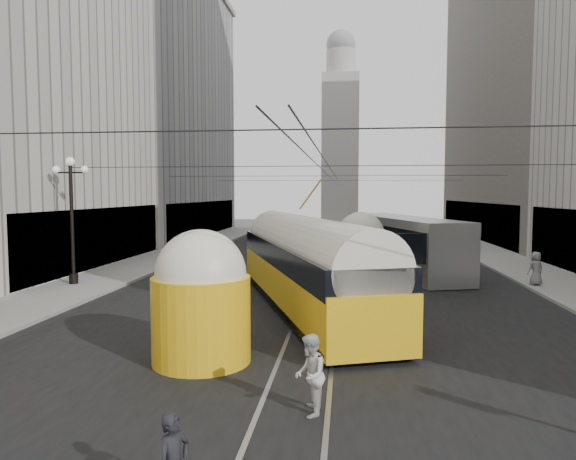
% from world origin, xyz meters
% --- Properties ---
extents(road, '(20.00, 85.00, 0.02)m').
position_xyz_m(road, '(0.00, 32.50, 0.00)').
color(road, black).
rests_on(road, ground).
extents(sidewalk_left, '(4.00, 72.00, 0.15)m').
position_xyz_m(sidewalk_left, '(-12.00, 36.00, 0.07)').
color(sidewalk_left, gray).
rests_on(sidewalk_left, ground).
extents(sidewalk_right, '(4.00, 72.00, 0.15)m').
position_xyz_m(sidewalk_right, '(12.00, 36.00, 0.07)').
color(sidewalk_right, gray).
rests_on(sidewalk_right, ground).
extents(rail_left, '(0.12, 85.00, 0.04)m').
position_xyz_m(rail_left, '(-0.75, 32.50, 0.00)').
color(rail_left, gray).
rests_on(rail_left, ground).
extents(rail_right, '(0.12, 85.00, 0.04)m').
position_xyz_m(rail_right, '(0.75, 32.50, 0.00)').
color(rail_right, gray).
rests_on(rail_right, ground).
extents(building_left_far, '(12.60, 28.60, 28.60)m').
position_xyz_m(building_left_far, '(-19.99, 48.00, 14.31)').
color(building_left_far, '#999999').
rests_on(building_left_far, ground).
extents(building_right_far, '(12.60, 32.60, 32.60)m').
position_xyz_m(building_right_far, '(20.00, 48.00, 16.31)').
color(building_right_far, '#514C47').
rests_on(building_right_far, ground).
extents(distant_tower, '(6.00, 6.00, 31.36)m').
position_xyz_m(distant_tower, '(0.00, 80.00, 14.97)').
color(distant_tower, '#B2AFA8').
rests_on(distant_tower, ground).
extents(lamppost_left_mid, '(1.86, 0.44, 6.37)m').
position_xyz_m(lamppost_left_mid, '(-12.60, 18.00, 3.74)').
color(lamppost_left_mid, black).
rests_on(lamppost_left_mid, sidewalk_left).
extents(catenary, '(25.00, 72.00, 0.23)m').
position_xyz_m(catenary, '(0.12, 31.49, 5.88)').
color(catenary, black).
rests_on(catenary, ground).
extents(streetcar, '(7.51, 16.47, 3.79)m').
position_xyz_m(streetcar, '(-0.50, 14.26, 1.85)').
color(streetcar, gold).
rests_on(streetcar, ground).
extents(city_bus, '(6.27, 13.39, 3.28)m').
position_xyz_m(city_bus, '(4.47, 25.15, 1.80)').
color(city_bus, '#9DA1A2').
rests_on(city_bus, ground).
extents(sedan_white_far, '(2.76, 4.58, 1.35)m').
position_xyz_m(sedan_white_far, '(2.09, 47.76, 0.61)').
color(sedan_white_far, silver).
rests_on(sedan_white_far, ground).
extents(sedan_dark_far, '(3.33, 5.12, 1.50)m').
position_xyz_m(sedan_dark_far, '(-4.65, 49.66, 0.68)').
color(sedan_dark_far, black).
rests_on(sedan_dark_far, ground).
extents(pedestrian_crossing_b, '(0.68, 0.86, 1.74)m').
position_xyz_m(pedestrian_crossing_b, '(0.37, 4.32, 0.87)').
color(pedestrian_crossing_b, beige).
rests_on(pedestrian_crossing_b, ground).
extents(pedestrian_sidewalk_right, '(0.94, 0.76, 1.68)m').
position_xyz_m(pedestrian_sidewalk_right, '(10.50, 20.19, 0.99)').
color(pedestrian_sidewalk_right, slate).
rests_on(pedestrian_sidewalk_right, sidewalk_right).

